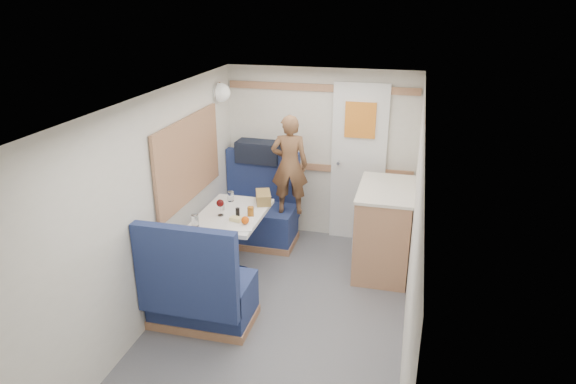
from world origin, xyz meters
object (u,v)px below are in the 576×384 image
(salt_grinder, at_px, (224,206))
(galley_counter, at_px, (384,229))
(tumbler_left, at_px, (195,221))
(bench_far, at_px, (258,217))
(duffel_bag, at_px, (259,152))
(cheese_block, at_px, (236,219))
(tumbler_mid, at_px, (231,196))
(beer_glass, at_px, (251,212))
(orange_fruit, at_px, (245,220))
(dome_light, at_px, (221,92))
(pepper_grinder, at_px, (238,213))
(wine_glass, at_px, (220,204))
(bread_loaf, at_px, (263,197))
(person, at_px, (289,165))
(tray, at_px, (240,224))
(dinette_table, at_px, (232,227))
(bench_near, at_px, (200,296))

(salt_grinder, bearing_deg, galley_counter, 17.51)
(galley_counter, bearing_deg, tumbler_left, -151.35)
(bench_far, xyz_separation_m, duffel_bag, (-0.06, 0.26, 0.72))
(cheese_block, distance_m, salt_grinder, 0.34)
(cheese_block, bearing_deg, tumbler_mid, 115.28)
(beer_glass, bearing_deg, duffel_bag, 103.11)
(orange_fruit, xyz_separation_m, salt_grinder, (-0.32, 0.30, -0.01))
(beer_glass, relative_size, salt_grinder, 1.15)
(galley_counter, height_order, cheese_block, galley_counter)
(dome_light, height_order, pepper_grinder, dome_light)
(wine_glass, bearing_deg, tumbler_mid, 95.02)
(dome_light, xyz_separation_m, bread_loaf, (0.61, -0.51, -0.97))
(orange_fruit, relative_size, bread_loaf, 0.28)
(bread_loaf, bearing_deg, beer_glass, -92.26)
(tumbler_mid, height_order, beer_glass, tumbler_mid)
(person, distance_m, tumbler_mid, 0.74)
(pepper_grinder, bearing_deg, dome_light, 117.19)
(tray, distance_m, orange_fruit, 0.07)
(pepper_grinder, xyz_separation_m, salt_grinder, (-0.20, 0.16, -0.01))
(person, distance_m, cheese_block, 1.05)
(dome_light, bearing_deg, galley_counter, -9.18)
(galley_counter, distance_m, wine_glass, 1.72)
(dinette_table, distance_m, tumbler_left, 0.49)
(galley_counter, distance_m, person, 1.22)
(bread_loaf, bearing_deg, orange_fruit, -90.00)
(salt_grinder, bearing_deg, person, 55.14)
(tumbler_mid, xyz_separation_m, bread_loaf, (0.34, 0.05, 0.00))
(person, xyz_separation_m, pepper_grinder, (-0.30, -0.88, -0.23))
(tumbler_mid, height_order, pepper_grinder, same)
(bench_near, xyz_separation_m, dome_light, (-0.39, 1.71, 1.45))
(person, distance_m, pepper_grinder, 0.95)
(orange_fruit, relative_size, salt_grinder, 0.85)
(duffel_bag, xyz_separation_m, cheese_block, (0.18, -1.33, -0.27))
(dome_light, relative_size, tumbler_mid, 1.89)
(bench_far, distance_m, bench_near, 1.73)
(bench_far, distance_m, pepper_grinder, 1.08)
(galley_counter, relative_size, tumbler_left, 8.20)
(duffel_bag, relative_size, bread_loaf, 1.94)
(tray, bearing_deg, pepper_grinder, 116.46)
(tumbler_left, bearing_deg, dome_light, 97.67)
(pepper_grinder, xyz_separation_m, bread_loaf, (0.12, 0.45, 0.00))
(tumbler_mid, bearing_deg, bench_near, -84.19)
(bench_far, xyz_separation_m, galley_counter, (1.47, -0.31, 0.17))
(galley_counter, height_order, duffel_bag, duffel_bag)
(bench_near, height_order, salt_grinder, bench_near)
(orange_fruit, xyz_separation_m, beer_glass, (-0.02, 0.21, -0.01))
(galley_counter, relative_size, person, 0.82)
(galley_counter, bearing_deg, cheese_block, -150.74)
(tray, bearing_deg, salt_grinder, 131.53)
(bench_near, bearing_deg, person, 76.29)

